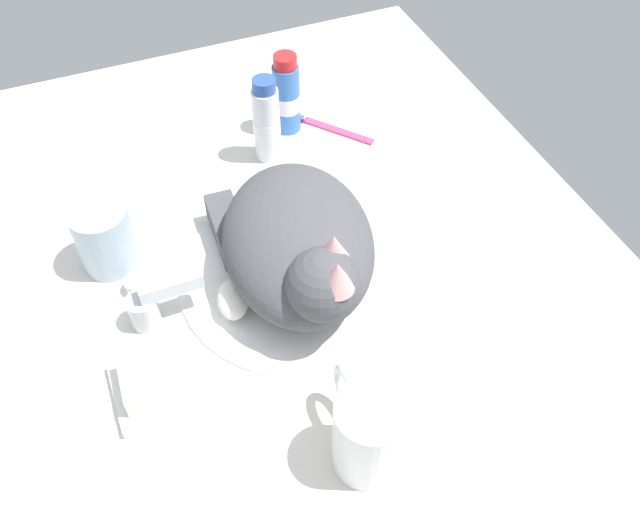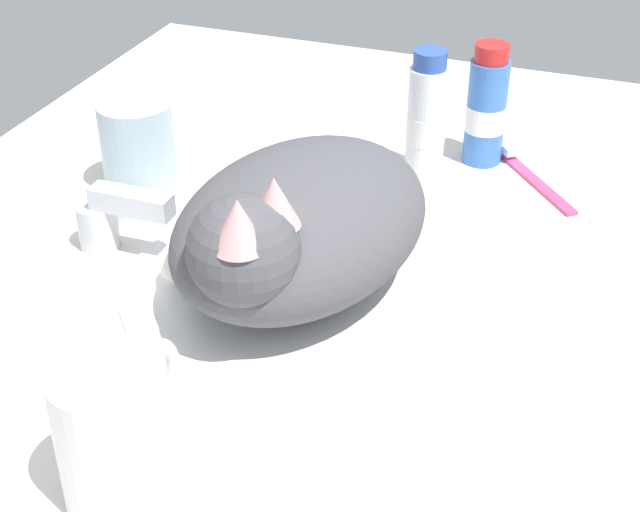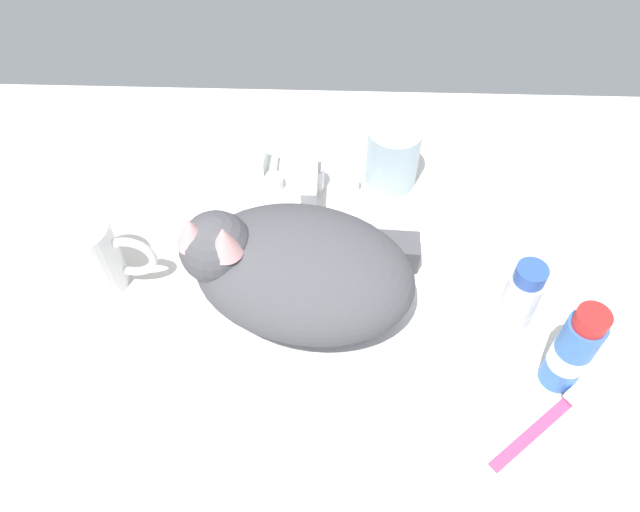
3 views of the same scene
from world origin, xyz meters
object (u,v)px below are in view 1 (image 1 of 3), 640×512
Objects in this scene: toothbrush at (327,126)px; soap_bar at (141,381)px; cat at (298,246)px; rinse_cup at (105,238)px; coffee_mug at (367,432)px; toothpaste_bottle at (267,122)px; faucet at (151,306)px; mouthwash_bottle at (287,96)px.

soap_bar is at bearing 134.25° from toothbrush.
soap_bar reaches higher than toothbrush.
rinse_cup is at bearing 60.04° from cat.
toothpaste_bottle reaches higher than coffee_mug.
faucet is 11.53cm from rinse_cup.
toothbrush is (50.67, -16.95, -4.45)cm from coffee_mug.
soap_bar is 48.63cm from mouthwash_bottle.
toothbrush is at bearing -67.63° from rinse_cup.
mouthwash_bottle is at bearing 66.10° from toothbrush.
mouthwash_bottle is at bearing -43.83° from toothpaste_bottle.
faucet is 1.18× the size of toothbrush.
faucet is at bearing 128.05° from toothbrush.
rinse_cup is 0.79× the size of toothbrush.
toothpaste_bottle is at bearing 104.08° from toothbrush.
soap_bar is (-8.44, 21.26, -3.94)cm from cat.
rinse_cup is 0.68× the size of toothpaste_bottle.
faucet is at bearing 135.87° from toothpaste_bottle.
toothpaste_bottle is 7.06cm from mouthwash_bottle.
toothpaste_bottle is at bearing -38.24° from soap_bar.
mouthwash_bottle reaches higher than coffee_mug.
rinse_cup is at bearing 14.82° from faucet.
toothpaste_bottle is at bearing -10.37° from cat.
rinse_cup is at bearing 112.37° from toothbrush.
faucet is at bearing 32.55° from coffee_mug.
soap_bar is at bearing 51.16° from coffee_mug.
coffee_mug is at bearing 161.51° from toothbrush.
cat is 2.19× the size of toothpaste_bottle.
toothpaste_bottle is (12.10, -25.32, 1.64)cm from rinse_cup.
toothpaste_bottle reaches higher than faucet.
coffee_mug is at bearing 175.05° from cat.
cat is at bearing -68.36° from soap_bar.
cat reaches higher than toothpaste_bottle.
rinse_cup is (12.05, 20.90, -2.05)cm from cat.
toothpaste_bottle reaches higher than toothbrush.
cat is at bearing 150.94° from toothbrush.
cat reaches higher than mouthwash_bottle.
coffee_mug reaches higher than soap_bar.
toothpaste_bottle is at bearing -44.13° from faucet.
soap_bar is at bearing 140.94° from mouthwash_bottle.
soap_bar is at bearing 141.76° from toothpaste_bottle.
soap_bar is (-20.48, 0.37, -1.89)cm from rinse_cup.
rinse_cup is at bearing 115.55° from toothpaste_bottle.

